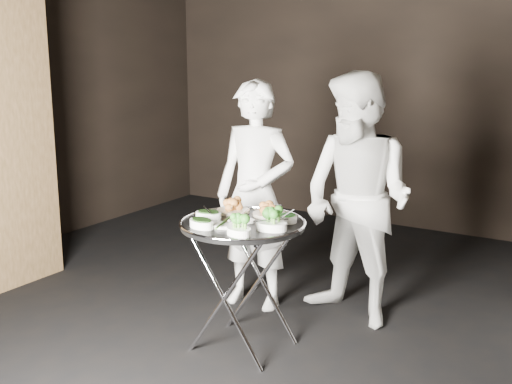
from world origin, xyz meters
The scene contains 16 objects.
floor centered at (0.00, 0.00, -0.03)m, with size 6.00×7.00×0.05m, color black.
wall_back centered at (0.00, 3.52, 1.50)m, with size 6.00×0.05×3.00m, color black.
tray_stand centered at (-0.15, 0.31, 0.44)m, with size 0.53×0.45×0.78m.
serving_tray centered at (-0.15, 0.31, 0.79)m, with size 0.75×0.75×0.04m.
potato_plate_a centered at (-0.33, 0.47, 0.83)m, with size 0.21×0.21×0.08m.
potato_plate_b centered at (-0.10, 0.52, 0.83)m, with size 0.20×0.20×0.07m.
greens_bowl centered at (0.07, 0.44, 0.83)m, with size 0.12×0.12×0.06m.
asparagus_plate_a centered at (-0.16, 0.31, 0.81)m, with size 0.19×0.14×0.03m.
asparagus_plate_b centered at (-0.19, 0.16, 0.81)m, with size 0.22×0.16×0.04m.
spinach_bowl_a centered at (-0.36, 0.26, 0.83)m, with size 0.18×0.13×0.07m.
spinach_bowl_b centered at (-0.29, 0.08, 0.83)m, with size 0.19×0.15×0.07m.
broccoli_bowl_a centered at (0.08, 0.25, 0.83)m, with size 0.20×0.16×0.08m.
broccoli_bowl_b centered at (-0.03, 0.07, 0.83)m, with size 0.20×0.17×0.07m.
serving_utensils centered at (-0.14, 0.38, 0.85)m, with size 0.59×0.43×0.01m.
waiter_left centered at (-0.45, 0.94, 0.80)m, with size 0.58×0.38×1.60m, color silver.
waiter_right centered at (0.26, 1.05, 0.83)m, with size 0.81×0.63×1.66m, color silver.
Camera 1 is at (1.83, -2.76, 1.80)m, focal length 45.00 mm.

